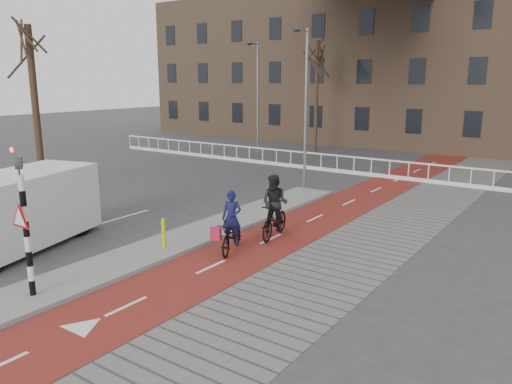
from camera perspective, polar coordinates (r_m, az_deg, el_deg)
The scene contains 15 objects.
ground at distance 13.73m, azimuth -15.53°, elevation -9.45°, with size 120.00×120.00×0.00m, color #38383A.
bike_lane at distance 20.48m, azimuth 9.41°, elevation -1.74°, with size 2.50×60.00×0.01m, color maroon.
sidewalk at distance 19.48m, azimuth 16.84°, elevation -2.88°, with size 3.00×60.00×0.01m, color slate.
curb_island at distance 16.79m, azimuth -6.53°, elevation -4.71°, with size 1.80×16.00×0.12m, color gray.
traffic_signal at distance 12.52m, azimuth -24.97°, elevation -2.77°, with size 0.80×0.80×3.68m.
bollard at distance 15.29m, azimuth -10.52°, elevation -4.64°, with size 0.12×0.12×0.88m, color yellow.
cyclist_near at distance 14.98m, azimuth -2.80°, elevation -4.52°, with size 1.22×1.88×1.86m.
cyclist_far at distance 16.19m, azimuth 2.15°, elevation -2.30°, with size 1.01×2.02×2.08m.
van at distance 16.69m, azimuth -25.94°, elevation -1.93°, with size 3.51×5.75×2.31m.
railing at distance 29.48m, azimuth 3.99°, elevation 3.45°, with size 28.00×0.10×0.99m.
townhouse_row at distance 42.07m, azimuth 17.70°, elevation 15.95°, with size 46.00×10.00×15.90m.
tree_left at distance 24.80m, azimuth -23.87°, elevation 8.53°, with size 0.32×0.32×7.40m, color #322216.
tree_mid at distance 35.75m, azimuth 6.91°, elevation 10.72°, with size 0.24×0.24×7.68m, color #322216.
streetlight_near at distance 23.43m, azimuth 5.70°, elevation 9.20°, with size 0.12×0.12×7.28m, color slate.
streetlight_left at distance 34.12m, azimuth 0.19°, elevation 10.49°, with size 0.12×0.12×7.41m, color slate.
Camera 1 is at (9.99, -7.92, 5.10)m, focal length 35.00 mm.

